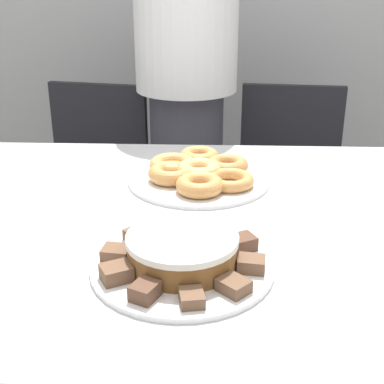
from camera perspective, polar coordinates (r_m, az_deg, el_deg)
The scene contains 24 objects.
table at distance 1.20m, azimuth 2.85°, elevation -6.03°, with size 1.87×1.03×0.78m.
person_standing at distance 2.01m, azimuth -0.61°, elevation 12.47°, with size 0.37×0.37×1.75m.
office_chair_left at distance 2.16m, azimuth -10.77°, elevation -1.57°, with size 0.51×0.51×0.87m.
office_chair_right at distance 2.13m, azimuth 10.12°, elevation -1.92°, with size 0.48×0.48×0.87m.
plate_cake at distance 0.98m, azimuth -1.03°, elevation -7.90°, with size 0.33×0.33×0.01m.
plate_donuts at distance 1.36m, azimuth 0.73°, elevation 1.38°, with size 0.36×0.36×0.01m.
frosted_cake at distance 0.96m, azimuth -1.04°, elevation -6.18°, with size 0.20×0.20×0.06m.
lamington_0 at distance 0.93m, azimuth -8.07°, elevation -8.54°, with size 0.06×0.06×0.03m.
lamington_1 at distance 0.88m, azimuth -5.05°, elevation -10.49°, with size 0.05×0.06×0.03m.
lamington_2 at distance 0.86m, azimuth -0.03°, elevation -11.20°, with size 0.05×0.05×0.02m.
lamington_3 at distance 0.89m, azimuth 4.46°, elevation -9.92°, with size 0.06×0.06×0.02m.
lamington_4 at distance 0.95m, azimuth 6.35°, elevation -7.63°, with size 0.05×0.05×0.02m.
lamington_5 at distance 1.02m, azimuth 5.33°, elevation -5.42°, with size 0.06×0.06×0.03m.
lamington_6 at distance 1.06m, azimuth 2.22°, elevation -4.02°, with size 0.06×0.06×0.03m.
lamington_7 at distance 1.07m, azimuth -1.83°, elevation -3.70°, with size 0.05×0.06×0.03m.
lamington_8 at distance 1.05m, azimuth -5.65°, elevation -4.63°, with size 0.07×0.07×0.02m.
lamington_9 at distance 1.00m, azimuth -8.09°, elevation -6.41°, with size 0.06×0.05×0.02m.
donut_0 at distance 1.35m, azimuth 0.74°, elevation 2.34°, with size 0.11×0.11×0.04m.
donut_1 at distance 1.46m, azimuth 0.76°, elevation 3.85°, with size 0.11×0.11×0.04m.
donut_2 at distance 1.40m, azimuth -2.11°, elevation 2.94°, with size 0.12×0.12×0.04m.
donut_3 at distance 1.33m, azimuth -2.24°, elevation 1.99°, with size 0.12×0.12×0.04m.
donut_4 at distance 1.26m, azimuth 0.82°, elevation 0.75°, with size 0.11×0.11×0.04m.
donut_5 at distance 1.30m, azimuth 4.05°, elevation 1.27°, with size 0.12×0.12×0.03m.
donut_6 at distance 1.39m, azimuth 3.75°, elevation 2.87°, with size 0.11×0.11×0.04m.
Camera 1 is at (-0.02, -1.05, 1.28)m, focal length 50.00 mm.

